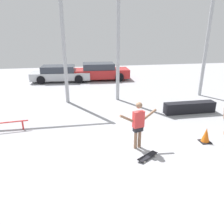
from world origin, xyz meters
TOP-DOWN VIEW (x-y plane):
  - ground_plane at (0.00, 0.00)m, footprint 36.00×36.00m
  - skateboarder at (1.00, -0.54)m, footprint 1.39×0.46m
  - skateboard at (1.14, -1.25)m, footprint 0.80×0.62m
  - grind_box at (4.52, 2.36)m, footprint 2.57×0.54m
  - canopy_support_left at (-4.09, 5.15)m, footprint 5.49×0.20m
  - canopy_support_right at (4.09, 5.15)m, footprint 5.49×0.20m
  - parked_car_silver at (-2.07, 10.83)m, footprint 4.70×2.19m
  - parked_car_red at (1.14, 10.85)m, footprint 4.61×2.14m
  - traffic_cone at (3.57, -0.58)m, footprint 0.37×0.37m

SIDE VIEW (x-z plane):
  - ground_plane at x=0.00m, z-range 0.00..0.00m
  - skateboard at x=1.14m, z-range 0.03..0.10m
  - grind_box at x=4.52m, z-range 0.00..0.53m
  - traffic_cone at x=3.57m, z-range -0.01..0.54m
  - parked_car_silver at x=-2.07m, z-range -0.01..1.22m
  - parked_car_red at x=1.14m, z-range -0.01..1.35m
  - skateboarder at x=1.00m, z-range 0.10..1.77m
  - canopy_support_left at x=-4.09m, z-range 0.64..6.59m
  - canopy_support_right at x=4.09m, z-range 0.64..6.59m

